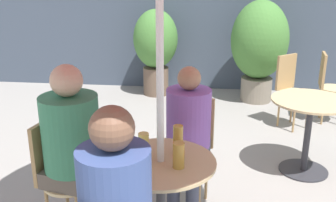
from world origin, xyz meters
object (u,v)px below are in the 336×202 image
Objects in this scene: beer_glass_1 at (141,155)px; beer_glass_2 at (179,155)px; cafe_table_near at (161,191)px; seated_person_0 at (188,128)px; bistro_chair_0 at (192,141)px; bistro_chair_1 at (58,170)px; potted_plant_0 at (156,45)px; bistro_chair_4 at (328,81)px; beer_glass_3 at (178,140)px; seated_person_1 at (74,143)px; beer_glass_0 at (144,144)px; potted_plant_1 at (259,44)px; bistro_chair_3 at (290,84)px; cafe_table_far at (309,121)px.

beer_glass_2 is at bearing 3.91° from beer_glass_1.
seated_person_0 is at bearing 77.79° from cafe_table_near.
bistro_chair_0 is 1.06m from bistro_chair_1.
bistro_chair_4 is at bearing -21.75° from potted_plant_0.
cafe_table_near is 0.82× the size of bistro_chair_4.
bistro_chair_1 is 0.88m from beer_glass_3.
beer_glass_1 is 0.22m from beer_glass_2.
beer_glass_0 is at bearing -84.26° from seated_person_1.
potted_plant_1 is at bearing 86.11° from seated_person_0.
seated_person_0 is 0.73m from beer_glass_1.
beer_glass_2 reaches higher than bistro_chair_0.
beer_glass_1 is 0.12× the size of potted_plant_0.
cafe_table_near is 0.32m from beer_glass_0.
beer_glass_0 is (-0.28, -0.65, 0.26)m from bistro_chair_0.
cafe_table_near is at bearing -90.00° from bistro_chair_0.
bistro_chair_3 is at bearing 72.09° from seated_person_0.
seated_person_1 is at bearing 167.79° from cafe_table_near.
bistro_chair_1 is at bearing -117.11° from potted_plant_1.
cafe_table_far is 2.16m from seated_person_1.
beer_glass_1 is at bearing -101.99° from seated_person_1.
beer_glass_0 is 3.54m from potted_plant_0.
beer_glass_3 is (0.83, -0.06, 0.29)m from bistro_chair_1.
beer_glass_2 is 0.18m from beer_glass_3.
beer_glass_0 is 3.53m from potted_plant_1.
bistro_chair_1 is at bearing 164.52° from beer_glass_2.
bistro_chair_4 is 6.14× the size of beer_glass_0.
cafe_table_far is 1.94m from beer_glass_1.
beer_glass_3 is at bearing -154.73° from bistro_chair_3.
bistro_chair_4 is 3.20m from beer_glass_0.
potted_plant_1 is (0.83, 3.51, 0.03)m from beer_glass_2.
potted_plant_1 reaches higher than beer_glass_2.
cafe_table_far is 0.62× the size of seated_person_0.
bistro_chair_0 is at bearing 77.79° from cafe_table_near.
beer_glass_0 reaches higher than cafe_table_far.
seated_person_1 reaches higher than bistro_chair_3.
potted_plant_0 is (0.05, 3.46, 0.02)m from seated_person_1.
seated_person_1 is 3.46m from potted_plant_0.
beer_glass_2 reaches higher than cafe_table_near.
bistro_chair_1 is at bearing -148.88° from cafe_table_far.
cafe_table_far is 0.82× the size of bistro_chair_0.
beer_glass_2 is (-1.08, -1.40, 0.28)m from cafe_table_far.
beer_glass_2 reaches higher than cafe_table_far.
beer_glass_3 is 0.15× the size of potted_plant_0.
potted_plant_0 is at bearing 109.15° from bistro_chair_3.
bistro_chair_0 is 2.07m from bistro_chair_3.
beer_glass_0 is at bearing -83.08° from potted_plant_0.
bistro_chair_4 is at bearing 64.90° from seated_person_0.
beer_glass_3 is at bearing 96.24° from beer_glass_2.
beer_glass_0 is (-1.35, -2.42, 0.26)m from bistro_chair_3.
potted_plant_1 is at bearing 96.61° from cafe_table_far.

